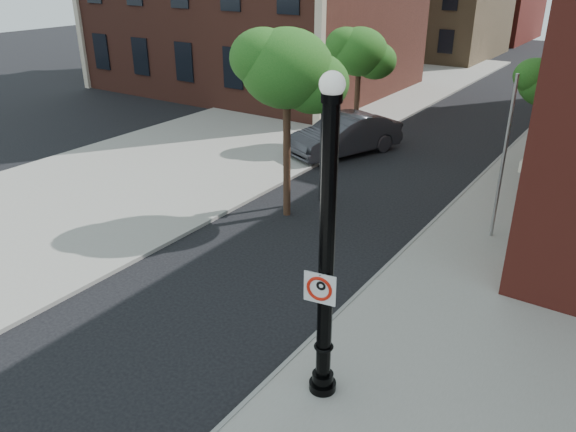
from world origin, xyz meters
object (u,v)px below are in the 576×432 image
Objects in this scene: lamppost at (326,265)px; no_parking_sign at (320,288)px; parked_car at (345,135)px; traffic_signal_right at (544,145)px; traffic_signal_left at (322,116)px.

lamppost is 0.43m from no_parking_sign.
traffic_signal_right is at bearing -3.99° from parked_car.
traffic_signal_left is 1.02× the size of traffic_signal_right.
parked_car is at bearing 117.22° from lamppost.
lamppost reaches higher than traffic_signal_right.
no_parking_sign is (-0.03, -0.16, -0.40)m from lamppost.
no_parking_sign is at bearing -123.33° from traffic_signal_right.
parked_car is 1.15× the size of traffic_signal_left.
lamppost is 1.40× the size of traffic_signal_right.
traffic_signal_right is (1.72, 9.25, 0.11)m from lamppost.
no_parking_sign is 0.14× the size of traffic_signal_right.
parked_car is (-6.94, 13.70, -1.63)m from no_parking_sign.
no_parking_sign reaches higher than parked_car.
traffic_signal_left is at bearing 164.71° from traffic_signal_right.
lamppost is 9.77m from traffic_signal_left.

